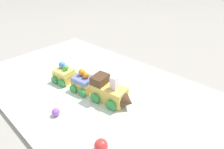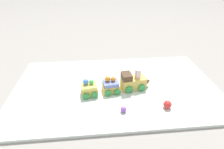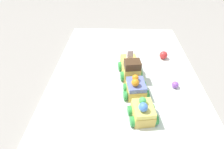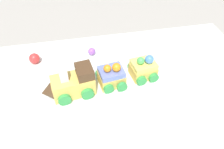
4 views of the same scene
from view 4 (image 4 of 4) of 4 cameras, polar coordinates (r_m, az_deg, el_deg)
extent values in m
plane|color=gray|center=(0.53, -2.03, -5.68)|extent=(10.00, 10.00, 0.00)
cube|color=silver|center=(0.53, -2.04, -5.26)|extent=(0.83, 0.47, 0.01)
cube|color=#E0BC56|center=(0.51, -10.10, -2.77)|extent=(0.10, 0.06, 0.05)
cube|color=#4C331E|center=(0.49, -7.23, 0.86)|extent=(0.04, 0.05, 0.02)
cone|color=#4C331E|center=(0.51, -16.52, -4.39)|extent=(0.03, 0.05, 0.04)
cube|color=white|center=(0.49, -12.47, -0.61)|extent=(0.02, 0.02, 0.02)
cube|color=white|center=(0.48, -12.80, 0.90)|extent=(0.02, 0.02, 0.02)
cylinder|color=green|center=(0.54, -13.32, -1.93)|extent=(0.03, 0.01, 0.03)
cylinder|color=green|center=(0.50, -12.24, -6.50)|extent=(0.03, 0.01, 0.03)
cylinder|color=green|center=(0.54, -7.89, -0.65)|extent=(0.03, 0.01, 0.03)
cylinder|color=green|center=(0.50, -6.37, -5.09)|extent=(0.03, 0.01, 0.03)
cube|color=#E0BC56|center=(0.53, -0.17, -1.03)|extent=(0.07, 0.06, 0.03)
cube|color=#6B7AC6|center=(0.52, -0.18, 0.69)|extent=(0.06, 0.05, 0.01)
sphere|color=orange|center=(0.50, 1.17, 1.91)|extent=(0.02, 0.02, 0.02)
sphere|color=orange|center=(0.50, -1.24, 1.61)|extent=(0.02, 0.02, 0.02)
cylinder|color=green|center=(0.55, -2.75, 0.40)|extent=(0.03, 0.01, 0.02)
cylinder|color=green|center=(0.51, -0.85, -3.87)|extent=(0.03, 0.01, 0.02)
cylinder|color=green|center=(0.56, 0.45, 1.16)|extent=(0.03, 0.01, 0.02)
cylinder|color=green|center=(0.52, 2.57, -2.99)|extent=(0.03, 0.01, 0.02)
cube|color=#E0BC56|center=(0.56, 8.05, 0.99)|extent=(0.07, 0.06, 0.03)
cube|color=#EFE066|center=(0.54, 8.28, 2.66)|extent=(0.06, 0.05, 0.01)
sphere|color=#4C84E0|center=(0.53, 9.71, 3.92)|extent=(0.02, 0.02, 0.02)
sphere|color=#4CBC56|center=(0.53, 7.50, 3.58)|extent=(0.02, 0.02, 0.02)
cylinder|color=green|center=(0.57, 5.33, 2.30)|extent=(0.03, 0.01, 0.02)
cylinder|color=green|center=(0.54, 7.74, -1.65)|extent=(0.03, 0.01, 0.02)
cylinder|color=green|center=(0.58, 8.28, 2.99)|extent=(0.03, 0.01, 0.02)
cylinder|color=green|center=(0.55, 10.83, -0.83)|extent=(0.03, 0.01, 0.02)
sphere|color=red|center=(0.62, -19.59, 3.96)|extent=(0.03, 0.03, 0.03)
sphere|color=#9956C6|center=(0.62, -5.32, 6.01)|extent=(0.02, 0.02, 0.02)
camera|label=1|loc=(0.70, -41.30, 29.32)|focal=28.00mm
camera|label=2|loc=(0.93, -5.62, 46.36)|focal=28.00mm
camera|label=3|loc=(0.53, 50.07, 28.05)|focal=28.00mm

